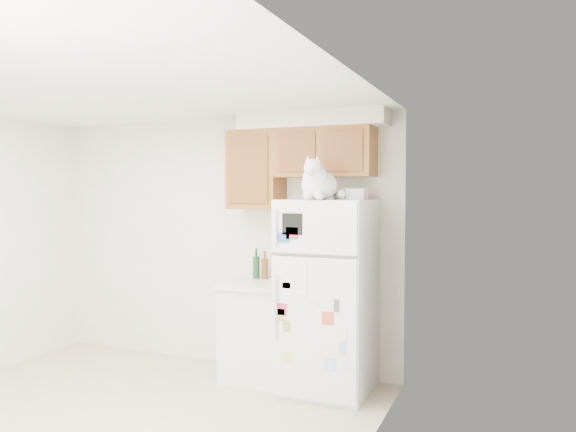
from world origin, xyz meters
The scene contains 8 objects.
room_shell centered at (0.12, 0.24, 1.67)m, with size 3.84×4.04×2.52m.
refrigerator centered at (1.29, 1.61, 0.85)m, with size 0.76×0.78×1.70m.
base_counter centered at (0.60, 1.68, 0.46)m, with size 0.64×0.64×0.92m.
cat centered at (1.30, 1.36, 1.84)m, with size 0.36×0.52×0.37m.
storage_box_back centered at (1.50, 1.77, 1.75)m, with size 0.18×0.13×0.10m, color white.
storage_box_front centered at (1.53, 1.59, 1.74)m, with size 0.15×0.11×0.09m, color white.
bottle_green centered at (0.49, 1.85, 1.07)m, with size 0.07×0.07×0.29m, color #19381E, non-canonical shape.
bottle_amber centered at (0.58, 1.84, 1.06)m, with size 0.06×0.06×0.27m, color #593814, non-canonical shape.
Camera 1 is at (2.84, -3.06, 1.78)m, focal length 35.00 mm.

